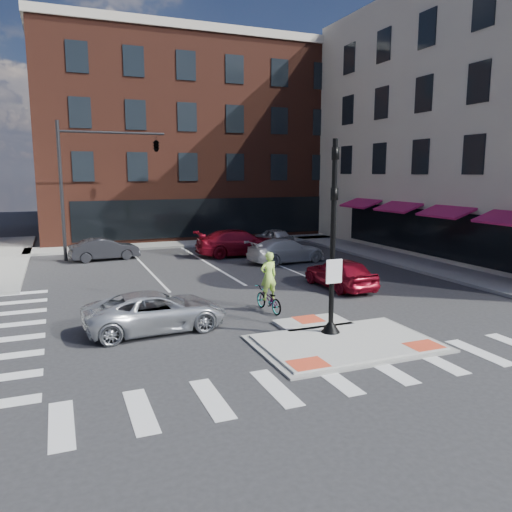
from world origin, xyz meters
name	(u,v)px	position (x,y,z in m)	size (l,w,h in m)	color
ground	(337,339)	(0.00, 0.00, 0.00)	(120.00, 120.00, 0.00)	#28282B
refuge_island	(341,340)	(0.00, -0.26, 0.05)	(5.40, 4.65, 0.13)	gray
sidewalk_e	(410,262)	(10.80, 10.00, 0.07)	(3.00, 24.00, 0.15)	gray
sidewalk_n	(217,242)	(3.00, 22.00, 0.07)	(26.00, 3.00, 0.15)	gray
building_n	(182,142)	(3.00, 31.99, 7.80)	(24.40, 18.40, 15.50)	#4F2318
building_far_left	(88,173)	(-4.00, 52.00, 5.00)	(10.00, 12.00, 10.00)	slate
building_far_right	(188,166)	(9.00, 54.00, 6.00)	(12.00, 12.00, 12.00)	brown
signal_pole	(332,263)	(0.00, 0.40, 2.36)	(0.60, 0.60, 5.98)	black
mast_arm_signal	(132,154)	(-3.47, 18.00, 6.21)	(6.10, 2.24, 8.00)	black
silver_suv	(156,311)	(-5.01, 3.01, 0.64)	(2.13, 4.62, 1.28)	silver
red_sedan	(340,273)	(3.73, 6.00, 0.69)	(1.64, 4.07, 1.39)	maroon
white_pickup	(286,251)	(4.28, 12.78, 0.68)	(1.90, 4.67, 1.36)	silver
bg_car_dark	(105,249)	(-5.34, 17.47, 0.65)	(1.38, 3.95, 1.30)	#26272B
bg_car_silver	(273,237)	(6.19, 18.96, 0.63)	(1.50, 3.72, 1.27)	silver
bg_car_red	(240,243)	(2.64, 16.00, 0.80)	(2.25, 5.54, 1.61)	maroon
cyclist	(268,292)	(-0.72, 3.72, 0.75)	(0.80, 1.83, 2.24)	#3F3F44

